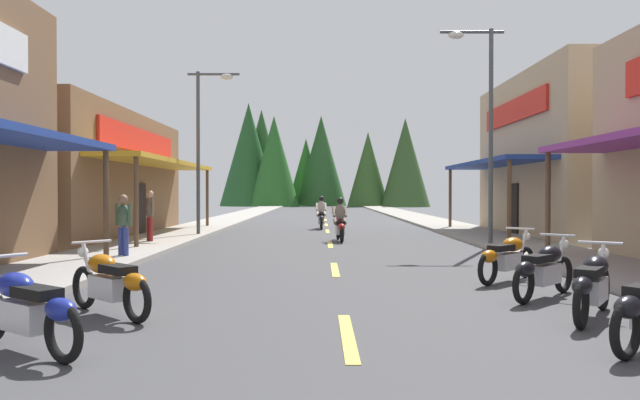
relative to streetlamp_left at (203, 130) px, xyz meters
name	(u,v)px	position (x,y,z in m)	size (l,w,h in m)	color
ground	(324,229)	(4.82, 5.80, -4.23)	(9.43, 89.25, 0.10)	#424244
sidewalk_left	(200,227)	(-1.25, 5.80, -4.12)	(2.72, 89.25, 0.12)	#9E9991
sidewalk_right	(448,227)	(10.90, 5.80, -4.12)	(2.72, 89.25, 0.12)	gray
centerline_dashes	(323,222)	(4.82, 10.90, -4.17)	(0.16, 66.47, 0.01)	#E0C64C
storefront_left_far	(55,175)	(-5.80, 0.07, -1.76)	(8.25, 12.81, 4.83)	brown
storefront_right_far	(618,156)	(16.55, 0.47, -0.98)	(10.43, 10.16, 6.40)	tan
streetlamp_left	(203,130)	(0.00, 0.00, 0.00)	(2.03, 0.30, 6.47)	#474C51
streetlamp_right	(479,108)	(9.66, -4.31, 0.26)	(2.03, 0.30, 6.95)	#474C51
motorcycle_parked_right_3	(589,284)	(8.23, -15.06, -3.69)	(1.32, 1.81, 1.04)	black
motorcycle_parked_right_4	(541,269)	(8.17, -13.47, -3.69)	(1.58, 1.59, 1.04)	black
motorcycle_parked_right_5	(504,257)	(8.14, -11.66, -3.69)	(1.60, 1.57, 1.04)	black
motorcycle_parked_left_1	(23,308)	(1.29, -16.75, -3.69)	(1.80, 1.32, 1.04)	black
motorcycle_parked_left_2	(107,282)	(1.52, -14.84, -3.69)	(1.65, 1.52, 1.04)	black
rider_cruising_lead	(337,223)	(5.20, -2.12, -3.52)	(0.60, 2.14, 1.57)	black
rider_cruising_trailing	(319,215)	(4.55, 5.00, -3.52)	(0.60, 2.14, 1.57)	black
pedestrian_by_shop	(120,222)	(-0.57, -7.98, -3.20)	(0.50, 0.41, 1.69)	#333F8C
pedestrian_browsing	(147,213)	(-1.20, -3.46, -3.12)	(0.42, 0.47, 1.81)	maroon
treeline_backdrop	(295,160)	(1.72, 51.86, 1.62)	(26.00, 12.54, 13.10)	#265D23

